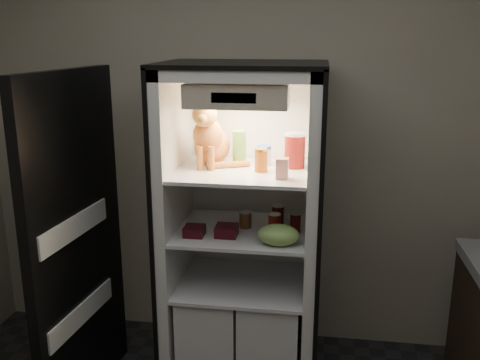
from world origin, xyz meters
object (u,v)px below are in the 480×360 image
(soda_can_c, at_px, (275,225))
(berry_box_right, at_px, (227,231))
(berry_box_left, at_px, (194,231))
(parmesan_shaker, at_px, (239,148))
(refrigerator, at_px, (244,249))
(condiment_jar, at_px, (245,219))
(soda_can_a, at_px, (278,216))
(cream_carton, at_px, (282,168))
(salsa_jar, at_px, (261,160))
(grape_bag, at_px, (278,235))
(soda_can_b, at_px, (295,223))
(pepper_jar, at_px, (295,150))
(mayo_tub, at_px, (264,155))
(tabby_cat, at_px, (210,139))

(soda_can_c, xyz_separation_m, berry_box_right, (-0.26, -0.05, -0.03))
(soda_can_c, bearing_deg, berry_box_right, -170.13)
(berry_box_left, bearing_deg, parmesan_shaker, 48.32)
(refrigerator, height_order, condiment_jar, refrigerator)
(soda_can_a, bearing_deg, cream_carton, -80.98)
(refrigerator, bearing_deg, salsa_jar, -40.05)
(soda_can_c, bearing_deg, soda_can_a, 87.11)
(parmesan_shaker, xyz_separation_m, salsa_jar, (0.14, -0.12, -0.04))
(grape_bag, bearing_deg, soda_can_b, 68.90)
(pepper_jar, bearing_deg, refrigerator, -173.84)
(soda_can_b, height_order, grape_bag, grape_bag)
(berry_box_right, bearing_deg, salsa_jar, 28.41)
(soda_can_b, bearing_deg, berry_box_right, -162.59)
(refrigerator, relative_size, berry_box_right, 15.81)
(salsa_jar, relative_size, soda_can_b, 1.17)
(condiment_jar, relative_size, berry_box_left, 0.91)
(soda_can_b, relative_size, berry_box_right, 0.92)
(refrigerator, distance_m, mayo_tub, 0.57)
(soda_can_a, relative_size, soda_can_b, 1.20)
(soda_can_a, height_order, berry_box_left, soda_can_a)
(parmesan_shaker, relative_size, condiment_jar, 2.04)
(pepper_jar, xyz_separation_m, cream_carton, (-0.05, -0.25, -0.05))
(refrigerator, distance_m, soda_can_b, 0.37)
(soda_can_c, height_order, grape_bag, soda_can_c)
(soda_can_c, height_order, berry_box_right, soda_can_c)
(parmesan_shaker, bearing_deg, soda_can_a, -9.24)
(refrigerator, xyz_separation_m, tabby_cat, (-0.20, 0.01, 0.65))
(grape_bag, bearing_deg, salsa_jar, 122.67)
(pepper_jar, xyz_separation_m, soda_can_b, (0.02, -0.10, -0.39))
(pepper_jar, relative_size, berry_box_left, 1.81)
(parmesan_shaker, xyz_separation_m, pepper_jar, (0.32, -0.00, -0.00))
(soda_can_c, bearing_deg, refrigerator, 143.79)
(mayo_tub, xyz_separation_m, berry_box_left, (-0.35, -0.27, -0.38))
(salsa_jar, xyz_separation_m, berry_box_right, (-0.18, -0.10, -0.38))
(pepper_jar, bearing_deg, tabby_cat, -177.34)
(parmesan_shaker, relative_size, berry_box_left, 1.84)
(berry_box_right, bearing_deg, parmesan_shaker, 80.05)
(soda_can_b, relative_size, soda_can_c, 0.87)
(mayo_tub, xyz_separation_m, grape_bag, (0.12, -0.34, -0.35))
(pepper_jar, bearing_deg, condiment_jar, -166.04)
(parmesan_shaker, height_order, pepper_jar, parmesan_shaker)
(salsa_jar, bearing_deg, condiment_jar, 150.08)
(grape_bag, xyz_separation_m, berry_box_left, (-0.47, 0.06, -0.03))
(cream_carton, relative_size, grape_bag, 0.49)
(parmesan_shaker, bearing_deg, berry_box_left, -131.68)
(parmesan_shaker, relative_size, soda_can_b, 1.84)
(soda_can_a, bearing_deg, soda_can_b, -30.77)
(pepper_jar, relative_size, berry_box_right, 1.66)
(grape_bag, bearing_deg, mayo_tub, 109.16)
(soda_can_b, distance_m, berry_box_left, 0.57)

